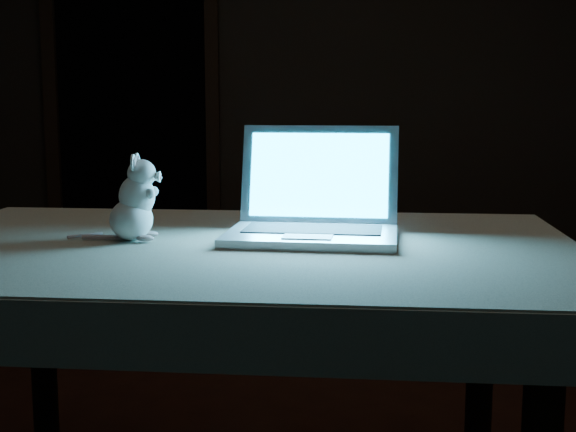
# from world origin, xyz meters

# --- Properties ---
(back_wall) EXTENTS (4.50, 0.04, 2.60)m
(back_wall) POSITION_xyz_m (0.00, 2.50, 1.30)
(back_wall) COLOR black
(back_wall) RESTS_ON ground
(doorway) EXTENTS (1.06, 0.36, 2.13)m
(doorway) POSITION_xyz_m (-1.10, 2.50, 1.06)
(doorway) COLOR black
(doorway) RESTS_ON back_wall
(table) EXTENTS (1.62, 1.11, 0.83)m
(table) POSITION_xyz_m (-0.24, -0.37, 0.41)
(table) COLOR black
(table) RESTS_ON floor
(tablecloth) EXTENTS (1.67, 1.12, 0.12)m
(tablecloth) POSITION_xyz_m (-0.31, -0.33, 0.78)
(tablecloth) COLOR #BDB39B
(tablecloth) RESTS_ON table
(laptop) EXTENTS (0.46, 0.41, 0.28)m
(laptop) POSITION_xyz_m (-0.04, -0.33, 0.98)
(laptop) COLOR silver
(laptop) RESTS_ON tablecloth
(plush_mouse) EXTENTS (0.17, 0.17, 0.21)m
(plush_mouse) POSITION_xyz_m (-0.49, -0.34, 0.94)
(plush_mouse) COLOR white
(plush_mouse) RESTS_ON tablecloth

